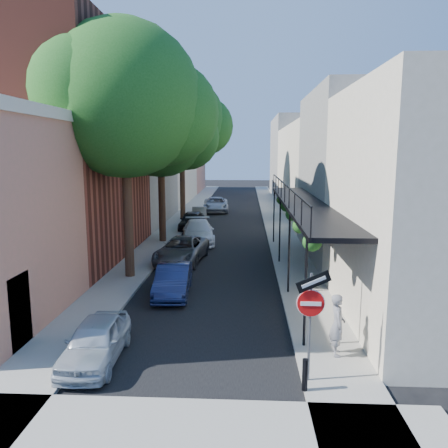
# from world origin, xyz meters

# --- Properties ---
(ground) EXTENTS (160.00, 160.00, 0.00)m
(ground) POSITION_xyz_m (0.00, 0.00, 0.00)
(ground) COLOR black
(ground) RESTS_ON ground
(road_surface) EXTENTS (6.00, 64.00, 0.01)m
(road_surface) POSITION_xyz_m (0.00, 30.00, 0.01)
(road_surface) COLOR black
(road_surface) RESTS_ON ground
(sidewalk_left) EXTENTS (2.00, 64.00, 0.12)m
(sidewalk_left) POSITION_xyz_m (-4.00, 30.00, 0.06)
(sidewalk_left) COLOR gray
(sidewalk_left) RESTS_ON ground
(sidewalk_right) EXTENTS (2.00, 64.00, 0.12)m
(sidewalk_right) POSITION_xyz_m (4.00, 30.00, 0.06)
(sidewalk_right) COLOR gray
(sidewalk_right) RESTS_ON ground
(sidewalk_cross) EXTENTS (12.00, 2.00, 0.12)m
(sidewalk_cross) POSITION_xyz_m (0.00, -1.00, 0.06)
(sidewalk_cross) COLOR gray
(sidewalk_cross) RESTS_ON ground
(buildings_left) EXTENTS (10.10, 59.10, 12.00)m
(buildings_left) POSITION_xyz_m (-9.30, 28.76, 4.94)
(buildings_left) COLOR #B0765A
(buildings_left) RESTS_ON ground
(buildings_right) EXTENTS (9.80, 55.00, 10.00)m
(buildings_right) POSITION_xyz_m (8.99, 29.49, 4.42)
(buildings_right) COLOR beige
(buildings_right) RESTS_ON ground
(sign_post) EXTENTS (0.89, 0.17, 2.99)m
(sign_post) POSITION_xyz_m (3.16, 0.97, 2.04)
(sign_post) COLOR #595B60
(sign_post) RESTS_ON ground
(bollard) EXTENTS (0.14, 0.14, 0.80)m
(bollard) POSITION_xyz_m (3.00, 0.50, 0.52)
(bollard) COLOR black
(bollard) RESTS_ON sidewalk_right
(oak_near) EXTENTS (7.48, 6.80, 11.42)m
(oak_near) POSITION_xyz_m (-3.37, 10.26, 7.88)
(oak_near) COLOR #331F14
(oak_near) RESTS_ON ground
(oak_mid) EXTENTS (6.60, 6.00, 10.20)m
(oak_mid) POSITION_xyz_m (-3.42, 18.23, 7.06)
(oak_mid) COLOR #331F14
(oak_mid) RESTS_ON ground
(oak_far) EXTENTS (7.70, 7.00, 11.90)m
(oak_far) POSITION_xyz_m (-3.35, 27.27, 8.26)
(oak_far) COLOR #331F14
(oak_far) RESTS_ON ground
(parked_car_a) EXTENTS (1.53, 3.55, 1.19)m
(parked_car_a) POSITION_xyz_m (-2.60, 1.93, 0.60)
(parked_car_a) COLOR #B3BDC6
(parked_car_a) RESTS_ON ground
(parked_car_b) EXTENTS (1.54, 3.85, 1.24)m
(parked_car_b) POSITION_xyz_m (-1.40, 7.73, 0.62)
(parked_car_b) COLOR #161E45
(parked_car_b) RESTS_ON ground
(parked_car_c) EXTENTS (2.70, 4.95, 1.32)m
(parked_car_c) POSITION_xyz_m (-1.83, 13.03, 0.66)
(parked_car_c) COLOR #4D4E53
(parked_car_c) RESTS_ON ground
(parked_car_d) EXTENTS (2.58, 5.05, 1.40)m
(parked_car_d) POSITION_xyz_m (-1.51, 18.11, 0.70)
(parked_car_d) COLOR white
(parked_car_d) RESTS_ON ground
(parked_car_e) EXTENTS (1.79, 4.08, 1.37)m
(parked_car_e) POSITION_xyz_m (-2.52, 22.84, 0.68)
(parked_car_e) COLOR black
(parked_car_e) RESTS_ON ground
(parked_car_f) EXTENTS (1.58, 3.60, 1.15)m
(parked_car_f) POSITION_xyz_m (-2.40, 26.89, 0.57)
(parked_car_f) COLOR #6B655B
(parked_car_f) RESTS_ON ground
(parked_car_g) EXTENTS (2.68, 5.21, 1.40)m
(parked_car_g) POSITION_xyz_m (-1.40, 32.67, 0.70)
(parked_car_g) COLOR #999EAC
(parked_car_g) RESTS_ON ground
(pedestrian) EXTENTS (0.45, 0.66, 1.77)m
(pedestrian) POSITION_xyz_m (4.15, 2.45, 1.01)
(pedestrian) COLOR slate
(pedestrian) RESTS_ON sidewalk_right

